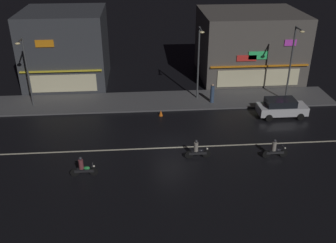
{
  "coord_description": "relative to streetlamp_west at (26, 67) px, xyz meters",
  "views": [
    {
      "loc": [
        -2.23,
        -25.14,
        15.19
      ],
      "look_at": [
        -0.06,
        2.74,
        0.88
      ],
      "focal_mm": 40.69,
      "sensor_mm": 36.0,
      "label": 1
    }
  ],
  "objects": [
    {
      "name": "traffic_cone",
      "position": [
        11.92,
        -2.66,
        -3.75
      ],
      "size": [
        0.36,
        0.36,
        0.55
      ],
      "primitive_type": "cone",
      "color": "orange",
      "rests_on": "ground"
    },
    {
      "name": "streetlamp_mid",
      "position": [
        15.72,
        0.6,
        0.27
      ],
      "size": [
        0.44,
        1.64,
        7.02
      ],
      "color": "#47494C",
      "rests_on": "sidewalk_far"
    },
    {
      "name": "streetlamp_west",
      "position": [
        0.0,
        0.0,
        0.0
      ],
      "size": [
        0.44,
        1.64,
        6.51
      ],
      "color": "#47494C",
      "rests_on": "sidewalk_far"
    },
    {
      "name": "streetlamp_east",
      "position": [
        24.22,
        -0.63,
        0.36
      ],
      "size": [
        0.44,
        1.64,
        7.21
      ],
      "color": "#47494C",
      "rests_on": "sidewalk_far"
    },
    {
      "name": "lane_divider_stripe",
      "position": [
        12.4,
        -8.32,
        -4.02
      ],
      "size": [
        31.53,
        0.16,
        0.01
      ],
      "primitive_type": "cube",
      "color": "beige",
      "rests_on": "ground"
    },
    {
      "name": "storefront_left_block",
      "position": [
        22.36,
        7.26,
        -0.45
      ],
      "size": [
        10.72,
        9.15,
        7.15
      ],
      "color": "#56514C",
      "rests_on": "ground"
    },
    {
      "name": "ground_plane",
      "position": [
        12.4,
        -8.32,
        -4.02
      ],
      "size": [
        140.0,
        140.0,
        0.0
      ],
      "primitive_type": "plane",
      "color": "black"
    },
    {
      "name": "motorcycle_opposite_lane",
      "position": [
        19.85,
        -10.26,
        -3.39
      ],
      "size": [
        1.9,
        0.6,
        1.52
      ],
      "rotation": [
        0.0,
        0.0,
        3.2
      ],
      "color": "black",
      "rests_on": "ground"
    },
    {
      "name": "motorcycle_following",
      "position": [
        14.15,
        -9.9,
        -3.39
      ],
      "size": [
        1.9,
        0.6,
        1.52
      ],
      "rotation": [
        0.0,
        0.0,
        3.21
      ],
      "color": "black",
      "rests_on": "ground"
    },
    {
      "name": "motorcycle_lead",
      "position": [
        6.09,
        -11.56,
        -3.39
      ],
      "size": [
        1.9,
        0.6,
        1.52
      ],
      "rotation": [
        0.0,
        0.0,
        3.13
      ],
      "color": "black",
      "rests_on": "ground"
    },
    {
      "name": "pedestrian_on_sidewalk",
      "position": [
        16.99,
        -0.37,
        -3.02
      ],
      "size": [
        0.38,
        0.38,
        1.88
      ],
      "rotation": [
        0.0,
        0.0,
        4.8
      ],
      "color": "#334766",
      "rests_on": "sidewalk_far"
    },
    {
      "name": "storefront_center_block",
      "position": [
        2.44,
        6.81,
        -0.2
      ],
      "size": [
        8.37,
        8.25,
        7.66
      ],
      "color": "#383A3F",
      "rests_on": "ground"
    },
    {
      "name": "parked_car_near_kerb",
      "position": [
        22.66,
        -3.57,
        -3.15
      ],
      "size": [
        4.3,
        1.98,
        1.67
      ],
      "color": "silver",
      "rests_on": "ground"
    },
    {
      "name": "sidewalk_far",
      "position": [
        12.4,
        0.49,
        -3.95
      ],
      "size": [
        33.19,
        4.55,
        0.14
      ],
      "primitive_type": "cube",
      "color": "#4C4C4F",
      "rests_on": "ground"
    }
  ]
}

